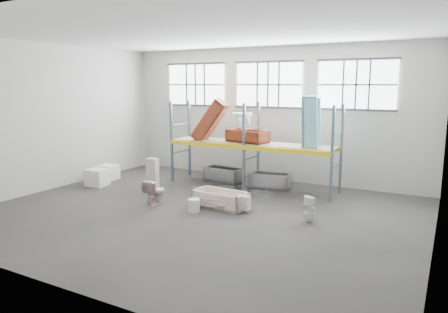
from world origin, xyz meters
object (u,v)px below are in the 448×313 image
Objects in this scene: cistern_tall at (153,175)px; carton_near at (97,177)px; blue_tub_upright at (311,122)px; toilet_beige at (155,192)px; steel_tub_left at (224,174)px; steel_tub_right at (270,180)px; bathtub_beige at (220,199)px; bucket at (194,206)px; rust_tub_flat at (247,136)px; toilet_white at (310,209)px.

cistern_tall is 2.35m from carton_near.
toilet_beige is at bearing -137.88° from blue_tub_upright.
steel_tub_left is 1.03× the size of steel_tub_right.
cistern_tall is 1.66× the size of carton_near.
steel_tub_left is at bearing -96.61° from toilet_beige.
bathtub_beige is 3.95m from blue_tub_upright.
blue_tub_upright is at bearing 19.65° from cistern_tall.
blue_tub_upright reaches higher than bathtub_beige.
bucket is 4.90m from carton_near.
bathtub_beige is at bearing -124.10° from blue_tub_upright.
rust_tub_flat is at bearing 36.01° from cistern_tall.
toilet_white is 3.81m from steel_tub_right.
steel_tub_right is at bearing 18.76° from rust_tub_flat.
bathtub_beige is 1.19× the size of steel_tub_right.
toilet_beige is at bearing -155.77° from bathtub_beige.
blue_tub_upright is (3.78, 3.41, 2.01)m from toilet_beige.
rust_tub_flat is at bearing -146.91° from toilet_white.
bucket is at bearing -33.13° from cistern_tall.
bathtub_beige is 0.91m from bucket.
cistern_tall is at bearing 175.89° from bathtub_beige.
bucket is (1.12, -3.81, -0.07)m from steel_tub_left.
blue_tub_upright is at bearing 60.90° from bathtub_beige.
rust_tub_flat is (1.12, -0.31, 1.56)m from steel_tub_left.
blue_tub_upright is 4.76m from bucket.
bucket is at bearing -112.45° from bathtub_beige.
bathtub_beige is 1.15× the size of steel_tub_left.
toilet_white reaches higher than bucket.
steel_tub_left is at bearing 37.29° from carton_near.
bucket is at bearing -92.36° from toilet_white.
steel_tub_right is at bearing 171.78° from blue_tub_upright.
carton_near reaches higher than bathtub_beige.
steel_tub_left is at bearing 55.91° from cistern_tall.
toilet_beige is at bearing -122.24° from steel_tub_right.
rust_tub_flat is at bearing -178.66° from blue_tub_upright.
bathtub_beige is at bearing -161.47° from toilet_beige.
rust_tub_flat is (2.47, 2.23, 1.24)m from cistern_tall.
toilet_beige is 3.41m from carton_near.
toilet_beige reaches higher than bathtub_beige.
toilet_white reaches higher than steel_tub_left.
rust_tub_flat reaches higher than toilet_white.
carton_near is (-7.07, -2.54, -2.10)m from blue_tub_upright.
cistern_tall is at bearing -137.97° from rust_tub_flat.
bathtub_beige is 3.37m from steel_tub_left.
steel_tub_right is 6.23m from carton_near.
blue_tub_upright is (2.28, 0.05, 0.58)m from rust_tub_flat.
rust_tub_flat is at bearing 90.01° from bucket.
toilet_beige is at bearing 174.87° from bucket.
rust_tub_flat is (-3.16, 2.71, 1.46)m from toilet_white.
steel_tub_right is at bearing -122.93° from toilet_beige.
toilet_white is 5.24m from steel_tub_left.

